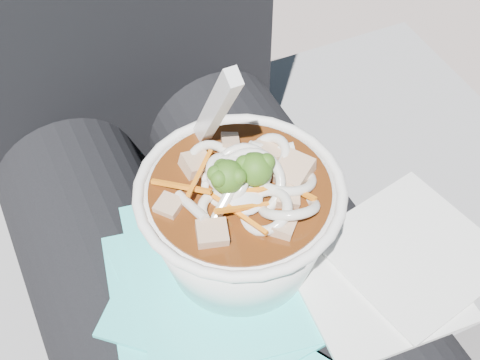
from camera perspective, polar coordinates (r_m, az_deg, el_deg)
name	(u,v)px	position (r m, az deg, el deg)	size (l,w,h in m)	color
stone_ledge	(184,324)	(1.00, -4.81, -12.15)	(1.00, 0.50, 0.44)	slate
lap	(222,300)	(0.67, -1.52, -10.19)	(0.35, 0.48, 0.16)	black
person_body	(185,217)	(0.70, -4.71, -3.12)	(0.34, 0.94, 0.99)	black
plastic_bag	(224,298)	(0.57, -1.34, -10.02)	(0.25, 0.33, 0.01)	#30C9C8
napkins	(392,268)	(0.59, 12.84, -7.33)	(0.19, 0.16, 0.01)	silver
udon_bowl	(240,215)	(0.54, 0.04, -3.02)	(0.17, 0.17, 0.21)	white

